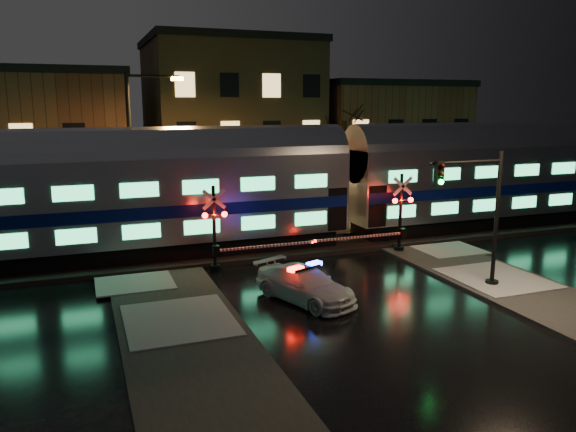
% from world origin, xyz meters
% --- Properties ---
extents(ground, '(120.00, 120.00, 0.00)m').
position_xyz_m(ground, '(0.00, 0.00, 0.00)').
color(ground, black).
rests_on(ground, ground).
extents(ballast, '(90.00, 4.20, 0.24)m').
position_xyz_m(ballast, '(0.00, 5.00, 0.12)').
color(ballast, black).
rests_on(ballast, ground).
extents(sidewalk_left, '(4.00, 20.00, 0.12)m').
position_xyz_m(sidewalk_left, '(-6.50, -6.00, 0.06)').
color(sidewalk_left, '#2D2D2D').
rests_on(sidewalk_left, ground).
extents(sidewalk_right, '(4.00, 20.00, 0.12)m').
position_xyz_m(sidewalk_right, '(6.50, -6.00, 0.06)').
color(sidewalk_right, '#2D2D2D').
rests_on(sidewalk_right, ground).
extents(building_left, '(14.00, 10.00, 9.00)m').
position_xyz_m(building_left, '(-13.00, 22.00, 4.50)').
color(building_left, '#512E1F').
rests_on(building_left, ground).
extents(building_mid, '(12.00, 11.00, 11.50)m').
position_xyz_m(building_mid, '(2.00, 22.50, 5.75)').
color(building_mid, brown).
rests_on(building_mid, ground).
extents(building_right, '(12.00, 10.00, 8.50)m').
position_xyz_m(building_right, '(15.00, 22.00, 4.25)').
color(building_right, '#512E1F').
rests_on(building_right, ground).
extents(train, '(51.00, 3.12, 5.92)m').
position_xyz_m(train, '(3.43, 5.00, 3.38)').
color(train, black).
rests_on(train, ballast).
extents(police_car, '(3.20, 4.64, 1.40)m').
position_xyz_m(police_car, '(-1.76, -2.42, 0.63)').
color(police_car, silver).
rests_on(police_car, ground).
extents(crossing_signal_right, '(5.47, 0.64, 3.87)m').
position_xyz_m(crossing_signal_right, '(4.83, 2.30, 1.60)').
color(crossing_signal_right, black).
rests_on(crossing_signal_right, ground).
extents(crossing_signal_left, '(5.31, 0.64, 3.76)m').
position_xyz_m(crossing_signal_left, '(-3.65, 2.30, 1.55)').
color(crossing_signal_left, black).
rests_on(crossing_signal_left, ground).
extents(traffic_light, '(3.49, 0.66, 5.40)m').
position_xyz_m(traffic_light, '(4.98, -3.56, 2.87)').
color(traffic_light, black).
rests_on(traffic_light, ground).
extents(streetlight, '(2.93, 0.31, 8.76)m').
position_xyz_m(streetlight, '(-6.46, 9.00, 5.05)').
color(streetlight, black).
rests_on(streetlight, ground).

